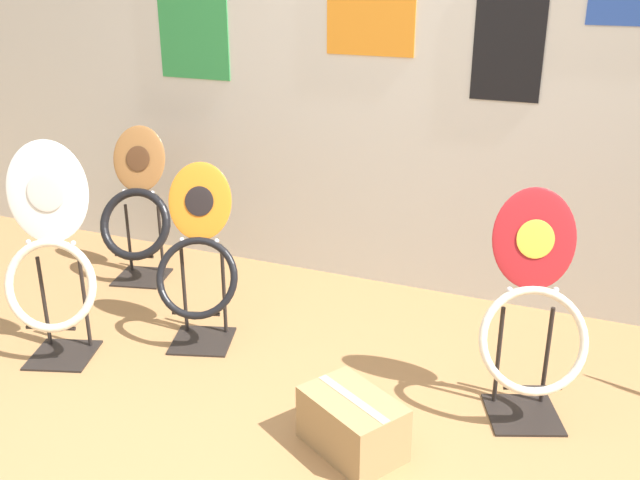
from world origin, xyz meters
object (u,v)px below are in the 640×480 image
Objects in this scene: toilet_seat_display_orange_sun at (198,265)px; storage_box at (352,424)px; toilet_seat_display_woodgrain at (137,211)px; toilet_seat_display_white_plain at (50,259)px; toilet_seat_display_crimson_swirl at (533,315)px.

toilet_seat_display_orange_sun is 1.12m from storage_box.
toilet_seat_display_woodgrain is 1.97m from storage_box.
toilet_seat_display_white_plain reaches higher than toilet_seat_display_orange_sun.
storage_box is (1.48, -0.12, -0.37)m from toilet_seat_display_white_plain.
storage_box is (1.68, -1.00, -0.29)m from toilet_seat_display_woodgrain.
toilet_seat_display_woodgrain is at bearing 167.26° from toilet_seat_display_crimson_swirl.
toilet_seat_display_crimson_swirl reaches higher than toilet_seat_display_orange_sun.
toilet_seat_display_woodgrain is at bearing 102.52° from toilet_seat_display_white_plain.
storage_box is (-0.55, -0.49, -0.33)m from toilet_seat_display_crimson_swirl.
storage_box is at bearing -30.68° from toilet_seat_display_woodgrain.
toilet_seat_display_crimson_swirl is 1.06× the size of toilet_seat_display_woodgrain.
storage_box is at bearing -138.42° from toilet_seat_display_crimson_swirl.
toilet_seat_display_orange_sun is (-1.51, 0.00, -0.05)m from toilet_seat_display_crimson_swirl.
storage_box is at bearing -27.30° from toilet_seat_display_orange_sun.
toilet_seat_display_orange_sun is at bearing 35.53° from toilet_seat_display_white_plain.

